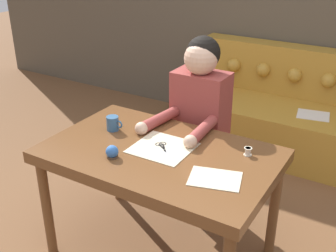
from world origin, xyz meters
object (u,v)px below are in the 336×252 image
couch (286,115)px  pin_cushion (112,152)px  dining_table (160,162)px  scissors (163,147)px  thread_spool (248,151)px  person (199,127)px  mug (113,123)px

couch → pin_cushion: bearing=-101.1°
couch → dining_table: bearing=-96.8°
scissors → thread_spool: (0.45, 0.17, 0.02)m
person → thread_spool: bearing=-36.1°
mug → dining_table: bearing=-11.5°
thread_spool → person: bearing=143.9°
thread_spool → couch: bearing=98.0°
thread_spool → pin_cushion: (-0.63, -0.41, 0.01)m
person → scissors: 0.53m
dining_table → thread_spool: bearing=25.1°
pin_cushion → person: bearing=79.2°
couch → mug: 1.92m
mug → pin_cushion: (0.21, -0.28, -0.01)m
dining_table → couch: size_ratio=0.69×
couch → scissors: 1.86m
scissors → pin_cushion: pin_cushion is taller
thread_spool → scissors: bearing=-159.4°
dining_table → scissors: bearing=93.7°
person → thread_spool: 0.61m
scissors → thread_spool: size_ratio=3.88×
dining_table → thread_spool: size_ratio=29.06×
person → mug: 0.61m
person → scissors: size_ratio=7.28×
scissors → pin_cushion: 0.30m
dining_table → couch: 1.88m
mug → scissors: bearing=-5.8°
mug → thread_spool: bearing=8.8°
dining_table → person: size_ratio=1.03×
scissors → mug: (-0.39, 0.04, 0.04)m
mug → pin_cushion: size_ratio=1.58×
person → scissors: person is taller
scissors → thread_spool: bearing=20.6°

